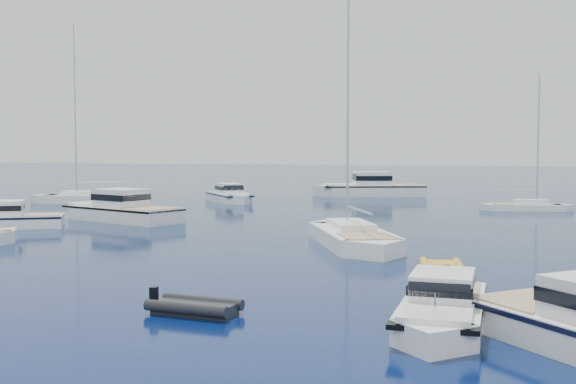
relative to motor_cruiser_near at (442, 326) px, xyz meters
name	(u,v)px	position (x,y,z in m)	size (l,w,h in m)	color
ground	(22,309)	(-13.18, -1.75, 0.00)	(400.00, 400.00, 0.00)	#081150
motor_cruiser_near	(442,326)	(0.00, 0.00, 0.00)	(2.34, 7.65, 2.01)	silver
motor_cruiser_centre	(119,221)	(-24.82, 23.93, 0.00)	(3.43, 11.21, 2.94)	silver
motor_cruiser_distant	(370,196)	(-12.50, 55.27, 0.00)	(3.97, 12.98, 3.41)	silver
motor_cruiser_horizon	(230,202)	(-23.99, 43.07, 0.00)	(2.68, 8.77, 2.30)	white
sailboat_mid_r	(352,245)	(-6.13, 16.33, 0.00)	(3.23, 12.42, 18.25)	white
sailboat_centre	(527,211)	(3.39, 41.37, 0.00)	(2.09, 8.03, 11.80)	white
sailboat_far_l	(89,203)	(-36.14, 37.55, 0.00)	(3.09, 11.89, 17.48)	white
tender_yellow	(443,275)	(-0.69, 8.45, 0.00)	(2.12, 3.90, 0.95)	#D3960C
tender_grey_near	(194,314)	(-7.54, -0.75, 0.00)	(1.69, 2.97, 0.95)	black
tender_grey_far	(65,200)	(-41.09, 40.95, 0.00)	(1.91, 3.45, 0.95)	black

